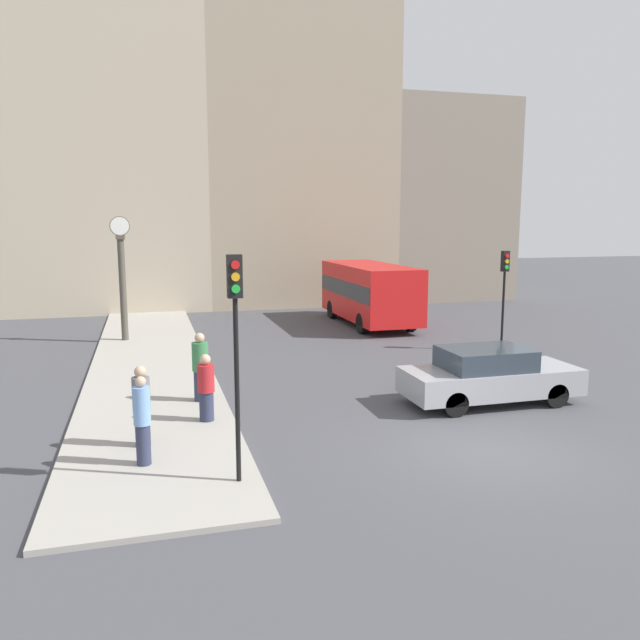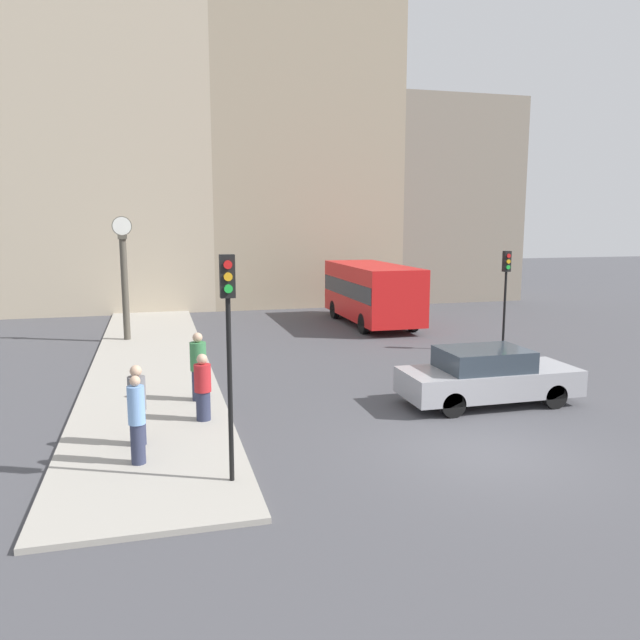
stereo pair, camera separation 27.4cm
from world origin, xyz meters
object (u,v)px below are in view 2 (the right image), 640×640
object	(u,v)px
bus_distant	(372,291)
street_clock	(124,278)
sedan_car	(487,376)
pedestrian_green_hoodie	(198,367)
pedestrian_blue_stripe	(137,420)
traffic_light_near	(228,322)
traffic_light_far	(506,280)
pedestrian_grey_jacket	(137,405)
pedestrian_red_top	(203,388)

from	to	relation	value
bus_distant	street_clock	world-z (taller)	street_clock
sedan_car	pedestrian_green_hoodie	bearing A→B (deg)	165.13
pedestrian_green_hoodie	pedestrian_blue_stripe	size ratio (longest dim) A/B	1.03
sedan_car	street_clock	xyz separation A→B (m)	(-9.60, 11.43, 1.83)
traffic_light_near	traffic_light_far	size ratio (longest dim) A/B	1.11
sedan_car	traffic_light_far	distance (m)	7.46
traffic_light_near	pedestrian_grey_jacket	distance (m)	3.58
traffic_light_far	pedestrian_blue_stripe	distance (m)	15.39
bus_distant	pedestrian_grey_jacket	world-z (taller)	bus_distant
street_clock	pedestrian_grey_jacket	bearing A→B (deg)	-86.81
street_clock	pedestrian_red_top	xyz separation A→B (m)	(2.17, -11.20, -1.68)
pedestrian_blue_stripe	sedan_car	bearing A→B (deg)	13.83
traffic_light_far	pedestrian_red_top	distance (m)	12.97
sedan_car	pedestrian_grey_jacket	world-z (taller)	pedestrian_grey_jacket
bus_distant	pedestrian_blue_stripe	distance (m)	18.27
street_clock	pedestrian_grey_jacket	world-z (taller)	street_clock
sedan_car	street_clock	size ratio (longest dim) A/B	0.96
sedan_car	pedestrian_green_hoodie	world-z (taller)	pedestrian_green_hoodie
sedan_car	pedestrian_red_top	size ratio (longest dim) A/B	2.89
sedan_car	street_clock	bearing A→B (deg)	130.03
traffic_light_near	pedestrian_red_top	distance (m)	4.29
traffic_light_near	pedestrian_blue_stripe	xyz separation A→B (m)	(-1.68, 1.29, -2.06)
traffic_light_near	pedestrian_red_top	size ratio (longest dim) A/B	2.56
street_clock	pedestrian_green_hoodie	bearing A→B (deg)	-76.98
traffic_light_near	pedestrian_green_hoodie	world-z (taller)	traffic_light_near
pedestrian_grey_jacket	bus_distant	bearing A→B (deg)	53.91
traffic_light_near	pedestrian_red_top	xyz separation A→B (m)	(-0.23, 3.70, -2.16)
pedestrian_green_hoodie	pedestrian_blue_stripe	distance (m)	4.41
pedestrian_red_top	pedestrian_blue_stripe	size ratio (longest dim) A/B	0.91
pedestrian_grey_jacket	pedestrian_red_top	bearing A→B (deg)	42.35
pedestrian_grey_jacket	traffic_light_near	bearing A→B (deg)	-54.36
pedestrian_grey_jacket	pedestrian_blue_stripe	bearing A→B (deg)	-89.17
bus_distant	pedestrian_red_top	bearing A→B (deg)	-124.61
traffic_light_far	pedestrian_red_top	xyz separation A→B (m)	(-11.51, -5.72, -1.78)
sedan_car	bus_distant	distance (m)	13.04
traffic_light_far	street_clock	world-z (taller)	street_clock
pedestrian_red_top	pedestrian_grey_jacket	size ratio (longest dim) A/B	0.93
pedestrian_red_top	pedestrian_blue_stripe	world-z (taller)	pedestrian_blue_stripe
bus_distant	pedestrian_red_top	world-z (taller)	bus_distant
traffic_light_near	pedestrian_green_hoodie	xyz separation A→B (m)	(-0.21, 5.44, -2.05)
traffic_light_near	pedestrian_grey_jacket	bearing A→B (deg)	125.64
sedan_car	pedestrian_red_top	xyz separation A→B (m)	(-7.44, 0.23, 0.15)
bus_distant	traffic_light_far	bearing A→B (deg)	-68.65
bus_distant	pedestrian_red_top	size ratio (longest dim) A/B	4.47
pedestrian_green_hoodie	pedestrian_blue_stripe	bearing A→B (deg)	-109.51
pedestrian_grey_jacket	pedestrian_blue_stripe	distance (m)	1.08
bus_distant	traffic_light_far	distance (m)	7.59
sedan_car	pedestrian_green_hoodie	distance (m)	7.68
pedestrian_blue_stripe	bus_distant	bearing A→B (deg)	55.95
street_clock	pedestrian_grey_jacket	distance (m)	12.66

